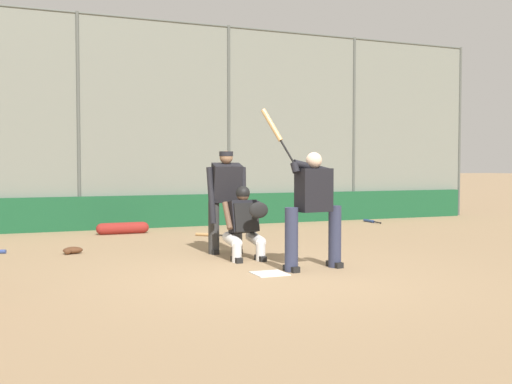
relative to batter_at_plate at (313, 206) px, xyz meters
name	(u,v)px	position (x,y,z in m)	size (l,w,h in m)	color
ground_plane	(270,274)	(0.70, 0.10, -0.89)	(160.00, 160.00, 0.00)	#9E7F5B
home_plate_marker	(270,274)	(0.70, 0.10, -0.88)	(0.43, 0.43, 0.01)	white
backstop_fence	(157,120)	(0.70, -6.47, 1.62)	(17.79, 0.08, 4.84)	#515651
padding_wall	(159,211)	(0.70, -6.37, -0.51)	(17.36, 0.18, 0.75)	#19512D
bleachers_beyond	(78,202)	(2.27, -8.97, -0.41)	(12.40, 2.50, 1.48)	slate
batter_at_plate	(313,206)	(0.00, 0.00, 0.00)	(1.10, 0.61, 2.24)	#2D334C
catcher_behind_plate	(245,222)	(0.58, -1.11, -0.30)	(0.60, 0.70, 1.13)	silver
umpire_home	(226,199)	(0.62, -1.86, 0.01)	(0.68, 0.44, 1.68)	#333333
spare_bat_by_padding	(370,221)	(-4.55, -5.54, -0.86)	(0.10, 0.83, 0.07)	black
spare_bat_third_base_side	(209,235)	(0.15, -4.24, -0.86)	(0.64, 0.60, 0.07)	black
fielding_glove_on_dirt	(72,250)	(2.97, -2.79, -0.83)	(0.32, 0.24, 0.11)	#56331E
equipment_bag_dugout_side	(123,228)	(1.71, -5.34, -0.77)	(1.11, 0.24, 0.24)	maroon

